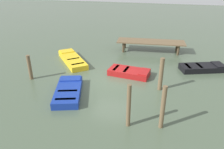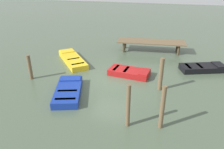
% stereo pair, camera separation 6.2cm
% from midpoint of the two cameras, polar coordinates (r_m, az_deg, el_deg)
% --- Properties ---
extents(ground_plane, '(80.00, 80.00, 0.00)m').
position_cam_midpoint_polar(ground_plane, '(14.38, -0.12, -1.26)').
color(ground_plane, '#475642').
extents(dock_segment, '(5.98, 2.12, 0.95)m').
position_cam_midpoint_polar(dock_segment, '(19.58, 10.05, 8.33)').
color(dock_segment, brown).
rests_on(dock_segment, ground_plane).
extents(rowboat_blue, '(2.30, 3.47, 0.46)m').
position_cam_midpoint_polar(rowboat_blue, '(12.81, -11.52, -4.29)').
color(rowboat_blue, navy).
rests_on(rowboat_blue, ground_plane).
extents(rowboat_yellow, '(3.57, 3.89, 0.46)m').
position_cam_midpoint_polar(rowboat_yellow, '(17.39, -10.52, 3.93)').
color(rowboat_yellow, gold).
rests_on(rowboat_yellow, ground_plane).
extents(rowboat_black, '(3.32, 2.19, 0.46)m').
position_cam_midpoint_polar(rowboat_black, '(16.89, 22.59, 1.68)').
color(rowboat_black, black).
rests_on(rowboat_black, ground_plane).
extents(rowboat_red, '(2.88, 1.64, 0.46)m').
position_cam_midpoint_polar(rowboat_red, '(14.93, 4.46, 0.63)').
color(rowboat_red, maroon).
rests_on(rowboat_red, ground_plane).
extents(mooring_piling_mid_left, '(0.20, 0.20, 2.13)m').
position_cam_midpoint_polar(mooring_piling_mid_left, '(9.85, 13.04, -8.48)').
color(mooring_piling_mid_left, brown).
rests_on(mooring_piling_mid_left, ground_plane).
extents(mooring_piling_far_left, '(0.24, 0.24, 1.66)m').
position_cam_midpoint_polar(mooring_piling_far_left, '(15.08, -20.94, 1.75)').
color(mooring_piling_far_left, brown).
rests_on(mooring_piling_far_left, ground_plane).
extents(mooring_piling_near_right, '(0.25, 0.25, 2.02)m').
position_cam_midpoint_polar(mooring_piling_near_right, '(13.02, 12.63, 0.06)').
color(mooring_piling_near_right, brown).
rests_on(mooring_piling_near_right, ground_plane).
extents(mooring_piling_center, '(0.19, 0.19, 2.13)m').
position_cam_midpoint_polar(mooring_piling_center, '(9.73, 4.22, -8.25)').
color(mooring_piling_center, brown).
rests_on(mooring_piling_center, ground_plane).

